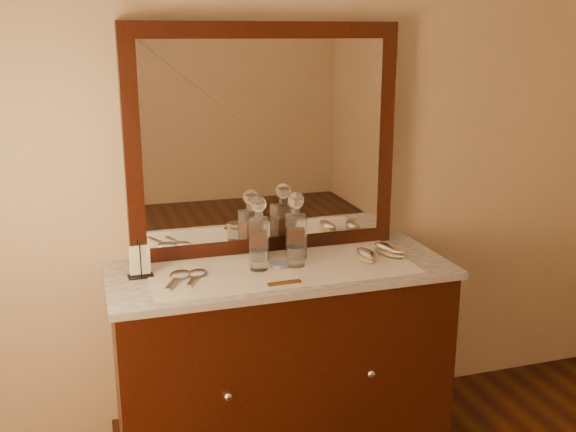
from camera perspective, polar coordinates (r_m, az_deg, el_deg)
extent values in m
plane|color=tan|center=(2.96, -2.30, 7.55)|extent=(4.50, 4.50, 0.00)
cube|color=black|center=(3.00, -0.58, -12.33)|extent=(1.40, 0.55, 0.82)
sphere|color=silver|center=(2.67, -5.14, -15.11)|extent=(0.04, 0.04, 0.04)
sphere|color=silver|center=(2.84, 7.10, -13.22)|extent=(0.04, 0.04, 0.04)
cube|color=white|center=(2.82, -0.61, -4.67)|extent=(1.44, 0.59, 0.03)
cube|color=black|center=(2.92, -2.03, 6.45)|extent=(1.20, 0.08, 1.00)
cube|color=white|center=(2.89, -1.85, 6.35)|extent=(1.06, 0.01, 0.86)
cube|color=silver|center=(2.80, -0.49, -4.48)|extent=(1.10, 0.45, 0.00)
cylinder|color=silver|center=(2.82, -0.72, -4.17)|extent=(0.09, 0.09, 0.01)
cube|color=brown|center=(2.63, -0.30, -5.71)|extent=(0.14, 0.03, 0.01)
cube|color=black|center=(2.78, -12.47, -5.03)|extent=(0.10, 0.07, 0.01)
cylinder|color=black|center=(2.72, -12.47, -3.80)|extent=(0.01, 0.01, 0.15)
cylinder|color=black|center=(2.78, -12.64, -3.41)|extent=(0.01, 0.01, 0.15)
cube|color=white|center=(2.75, -12.55, -3.71)|extent=(0.08, 0.04, 0.12)
cube|color=#8C3614|center=(2.90, -2.51, -2.42)|extent=(0.08, 0.08, 0.12)
cube|color=white|center=(2.90, -2.51, -1.92)|extent=(0.10, 0.10, 0.18)
cylinder|color=white|center=(2.87, -2.54, 0.05)|extent=(0.04, 0.04, 0.03)
sphere|color=white|center=(2.86, -2.55, 1.01)|extent=(0.08, 0.08, 0.07)
cube|color=#8C3614|center=(2.92, 0.67, -2.23)|extent=(0.09, 0.09, 0.13)
cube|color=white|center=(2.92, 0.67, -1.71)|extent=(0.10, 0.10, 0.19)
cylinder|color=white|center=(2.89, 0.68, 0.35)|extent=(0.04, 0.04, 0.03)
sphere|color=white|center=(2.87, 0.68, 1.34)|extent=(0.09, 0.09, 0.07)
ellipsoid|color=tan|center=(2.91, 6.67, -3.52)|extent=(0.07, 0.15, 0.02)
ellipsoid|color=silver|center=(2.91, 6.69, -3.16)|extent=(0.07, 0.15, 0.02)
ellipsoid|color=tan|center=(2.99, 8.65, -3.08)|extent=(0.13, 0.18, 0.03)
ellipsoid|color=silver|center=(2.98, 8.66, -2.70)|extent=(0.13, 0.18, 0.03)
ellipsoid|color=silver|center=(2.73, -9.18, -4.94)|extent=(0.12, 0.13, 0.02)
cube|color=silver|center=(2.65, -9.81, -5.71)|extent=(0.08, 0.13, 0.01)
ellipsoid|color=silver|center=(2.74, -7.74, -4.83)|extent=(0.11, 0.12, 0.02)
cube|color=silver|center=(2.67, -8.16, -5.50)|extent=(0.07, 0.12, 0.01)
cylinder|color=white|center=(2.77, -2.53, -3.76)|extent=(0.07, 0.07, 0.08)
cylinder|color=white|center=(2.81, 0.67, -3.45)|extent=(0.07, 0.07, 0.08)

